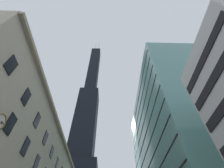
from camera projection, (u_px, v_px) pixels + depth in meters
name	position (u px, v px, depth m)	size (l,w,h in m)	color
dark_skyscraper	(83.00, 138.00, 117.76)	(24.64, 24.64, 223.20)	black
glass_office_midrise	(173.00, 152.00, 45.54)	(15.15, 44.72, 47.82)	slate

